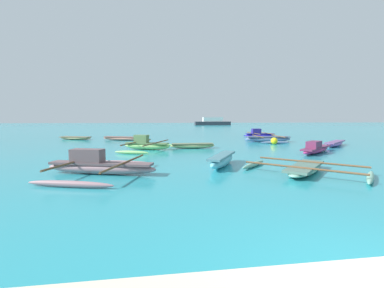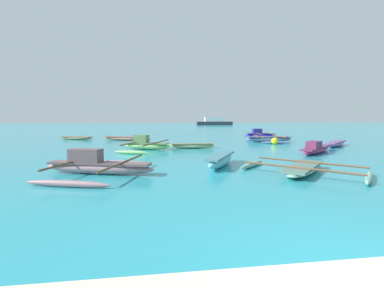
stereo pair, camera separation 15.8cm
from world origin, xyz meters
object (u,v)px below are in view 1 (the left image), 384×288
Objects in this scene: moored_boat_1 at (268,139)px; moored_boat_3 at (305,169)px; moored_boat_4 at (259,135)px; moored_boat_2 at (99,166)px; moored_boat_8 at (335,143)px; moored_boat_9 at (146,145)px; moored_boat_7 at (316,149)px; mooring_buoy_0 at (274,141)px; moored_boat_5 at (192,146)px; moored_boat_6 at (222,160)px; moored_boat_10 at (124,138)px; distant_ferry at (213,122)px; moored_boat_0 at (76,138)px.

moored_boat_3 is (-4.07, -12.11, -0.09)m from moored_boat_1.
moored_boat_2 is at bearing -126.24° from moored_boat_4.
moored_boat_8 is 0.65× the size of moored_boat_9.
moored_boat_2 is 1.00× the size of moored_boat_3.
mooring_buoy_0 is (-0.11, 5.09, 0.01)m from moored_boat_7.
moored_boat_5 is 1.03× the size of moored_boat_6.
moored_boat_1 is at bearing 5.46° from moored_boat_10.
distant_ferry is at bearing 82.09° from mooring_buoy_0.
moored_boat_5 is 6.57m from moored_boat_6.
moored_boat_4 is 1.36× the size of moored_boat_8.
moored_boat_7 is 0.33× the size of distant_ferry.
moored_boat_10 is (-15.73, 7.17, -0.00)m from moored_boat_8.
moored_boat_8 is at bearing -43.70° from moored_boat_1.
moored_boat_8 is at bearing -2.17° from moored_boat_0.
moored_boat_10 is at bearing 72.49° from moored_boat_3.
moored_boat_4 is at bearing 42.23° from moored_boat_7.
moored_boat_8 is (7.44, 8.23, 0.04)m from moored_boat_3.
moored_boat_6 is at bearing -115.54° from moored_boat_4.
mooring_buoy_0 reaches higher than moored_boat_8.
moored_boat_9 reaches higher than moored_boat_3.
moored_boat_10 is at bearing -110.73° from distant_ferry.
moored_boat_2 reaches higher than moored_boat_1.
moored_boat_0 is 22.18m from moored_boat_8.
moored_boat_3 reaches higher than moored_boat_0.
moored_boat_0 is 18.37m from moored_boat_6.
moored_boat_7 is at bearing -97.19° from distant_ferry.
moored_boat_4 is at bearing 20.98° from moored_boat_0.
mooring_buoy_0 is at bearing 112.62° from moored_boat_8.
moored_boat_6 is 7.25m from moored_boat_7.
moored_boat_5 is 5.75× the size of mooring_buoy_0.
moored_boat_10 is at bearing -171.43° from moored_boat_4.
distant_ferry is at bearing 85.29° from moored_boat_0.
distant_ferry is (14.78, 60.21, 0.78)m from moored_boat_5.
moored_boat_0 is 0.66× the size of moored_boat_9.
moored_boat_4 is 1.47× the size of moored_boat_5.
moored_boat_6 is at bearing -86.59° from moored_boat_5.
moored_boat_5 is 6.92m from mooring_buoy_0.
moored_boat_0 is 1.01× the size of moored_boat_8.
moored_boat_6 is at bearing -34.96° from moored_boat_0.
moored_boat_5 is 8.88m from moored_boat_10.
mooring_buoy_0 is (16.65, -6.82, 0.10)m from moored_boat_0.
moored_boat_6 reaches higher than moored_boat_3.
moored_boat_4 is (12.74, 16.12, 0.02)m from moored_boat_2.
moored_boat_4 is at bearing 1.10° from moored_boat_6.
moored_boat_4 reaches higher than moored_boat_9.
moored_boat_9 is (-13.47, -0.19, 0.11)m from moored_boat_8.
moored_boat_3 is 8.81m from moored_boat_5.
moored_boat_1 is 0.97× the size of moored_boat_10.
distant_ferry is at bearing 89.66° from moored_boat_10.
moored_boat_6 is 5.61× the size of mooring_buoy_0.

